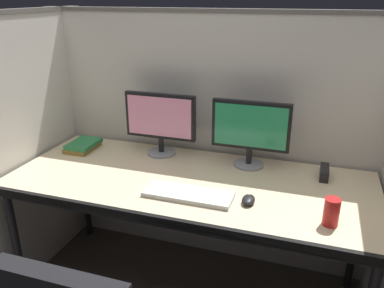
# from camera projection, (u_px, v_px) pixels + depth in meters

# --- Properties ---
(cubicle_partition_rear) EXTENTS (2.21, 0.06, 1.57)m
(cubicle_partition_rear) POSITION_uv_depth(u_px,v_px,m) (212.00, 142.00, 2.41)
(cubicle_partition_rear) COLOR beige
(cubicle_partition_rear) RESTS_ON ground
(cubicle_partition_left) EXTENTS (0.06, 1.41, 1.57)m
(cubicle_partition_left) POSITION_uv_depth(u_px,v_px,m) (19.00, 155.00, 2.22)
(cubicle_partition_left) COLOR beige
(cubicle_partition_left) RESTS_ON ground
(desk) EXTENTS (1.90, 0.80, 0.74)m
(desk) POSITION_uv_depth(u_px,v_px,m) (188.00, 189.00, 2.04)
(desk) COLOR beige
(desk) RESTS_ON ground
(monitor_left) EXTENTS (0.43, 0.17, 0.37)m
(monitor_left) POSITION_uv_depth(u_px,v_px,m) (160.00, 120.00, 2.28)
(monitor_left) COLOR gray
(monitor_left) RESTS_ON desk
(monitor_right) EXTENTS (0.43, 0.17, 0.37)m
(monitor_right) POSITION_uv_depth(u_px,v_px,m) (250.00, 130.00, 2.12)
(monitor_right) COLOR gray
(monitor_right) RESTS_ON desk
(keyboard_main) EXTENTS (0.43, 0.15, 0.02)m
(keyboard_main) POSITION_uv_depth(u_px,v_px,m) (188.00, 194.00, 1.86)
(keyboard_main) COLOR silver
(keyboard_main) RESTS_ON desk
(computer_mouse) EXTENTS (0.06, 0.10, 0.04)m
(computer_mouse) POSITION_uv_depth(u_px,v_px,m) (248.00, 200.00, 1.80)
(computer_mouse) COLOR black
(computer_mouse) RESTS_ON desk
(red_stapler) EXTENTS (0.04, 0.15, 0.06)m
(red_stapler) POSITION_uv_depth(u_px,v_px,m) (324.00, 172.00, 2.05)
(red_stapler) COLOR black
(red_stapler) RESTS_ON desk
(book_stack) EXTENTS (0.16, 0.21, 0.05)m
(book_stack) POSITION_uv_depth(u_px,v_px,m) (83.00, 146.00, 2.42)
(book_stack) COLOR olive
(book_stack) RESTS_ON desk
(soda_can) EXTENTS (0.07, 0.07, 0.12)m
(soda_can) POSITION_uv_depth(u_px,v_px,m) (331.00, 212.00, 1.62)
(soda_can) COLOR red
(soda_can) RESTS_ON desk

